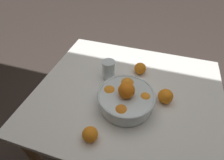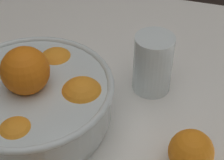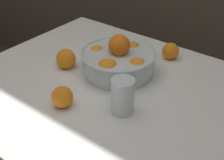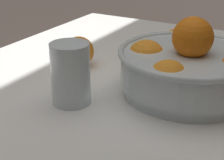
{
  "view_description": "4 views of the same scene",
  "coord_description": "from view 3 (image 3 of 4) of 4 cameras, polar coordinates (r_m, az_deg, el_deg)",
  "views": [
    {
      "loc": [
        -0.12,
        0.67,
        1.46
      ],
      "look_at": [
        0.1,
        -0.02,
        0.77
      ],
      "focal_mm": 28.0,
      "sensor_mm": 36.0,
      "label": 1
    },
    {
      "loc": [
        -0.43,
        -0.17,
        1.24
      ],
      "look_at": [
        0.1,
        -0.01,
        0.76
      ],
      "focal_mm": 60.0,
      "sensor_mm": 36.0,
      "label": 2
    },
    {
      "loc": [
        0.61,
        -0.74,
        1.37
      ],
      "look_at": [
        0.04,
        0.0,
        0.76
      ],
      "focal_mm": 50.0,
      "sensor_mm": 36.0,
      "label": 3
    },
    {
      "loc": [
        0.68,
        0.31,
        1.06
      ],
      "look_at": [
        0.08,
        -0.03,
        0.76
      ],
      "focal_mm": 60.0,
      "sensor_mm": 36.0,
      "label": 4
    }
  ],
  "objects": [
    {
      "name": "dining_table",
      "position": [
        1.21,
        -1.4,
        -4.3
      ],
      "size": [
        1.05,
        0.9,
        0.72
      ],
      "color": "white",
      "rests_on": "ground_plane"
    },
    {
      "name": "fruit_bowl",
      "position": [
        1.2,
        1.18,
        3.54
      ],
      "size": [
        0.29,
        0.29,
        0.16
      ],
      "color": "silver",
      "rests_on": "dining_table"
    },
    {
      "name": "juice_glass",
      "position": [
        1.0,
        1.95,
        -3.23
      ],
      "size": [
        0.08,
        0.08,
        0.12
      ],
      "color": "#F4A314",
      "rests_on": "dining_table"
    },
    {
      "name": "orange_loose_near_bowl",
      "position": [
        1.34,
        10.65,
        5.23
      ],
      "size": [
        0.07,
        0.07,
        0.07
      ],
      "primitive_type": "sphere",
      "color": "orange",
      "rests_on": "dining_table"
    },
    {
      "name": "orange_loose_front",
      "position": [
        1.05,
        -9.09,
        -3.08
      ],
      "size": [
        0.07,
        0.07,
        0.07
      ],
      "primitive_type": "sphere",
      "color": "orange",
      "rests_on": "dining_table"
    },
    {
      "name": "orange_loose_aside",
      "position": [
        1.26,
        -8.42,
        3.87
      ],
      "size": [
        0.08,
        0.08,
        0.08
      ],
      "primitive_type": "sphere",
      "color": "orange",
      "rests_on": "dining_table"
    }
  ]
}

